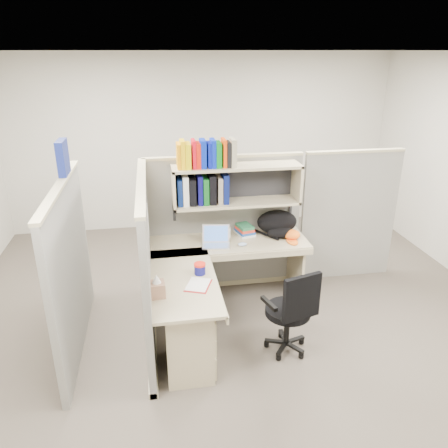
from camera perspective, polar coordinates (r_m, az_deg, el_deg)
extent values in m
plane|color=#3C362F|center=(4.72, 1.91, -13.22)|extent=(6.00, 6.00, 0.00)
plane|color=#B3AFA1|center=(6.97, -2.88, 10.54)|extent=(6.00, 0.00, 6.00)
plane|color=silver|center=(3.87, 2.44, 21.64)|extent=(6.00, 6.00, 0.00)
cube|color=slate|center=(5.12, 0.04, -0.08)|extent=(1.80, 0.06, 1.60)
cube|color=tan|center=(4.88, 0.05, 8.84)|extent=(1.80, 0.08, 0.03)
cube|color=slate|center=(4.24, -10.01, -5.32)|extent=(0.06, 1.80, 1.60)
cube|color=tan|center=(3.94, -10.78, 5.29)|extent=(0.08, 1.80, 0.03)
cube|color=slate|center=(4.32, -19.37, -5.80)|extent=(0.06, 1.80, 1.60)
cube|color=slate|center=(5.58, 15.95, 0.91)|extent=(1.20, 0.06, 1.60)
cube|color=navy|center=(4.31, -20.32, 8.14)|extent=(0.07, 0.27, 0.32)
cube|color=white|center=(4.22, -9.92, 0.48)|extent=(0.00, 0.21, 0.28)
cube|color=tan|center=(4.72, 1.66, 7.51)|extent=(1.40, 0.34, 0.03)
cube|color=tan|center=(4.84, 1.61, 2.80)|extent=(1.40, 0.34, 0.03)
cube|color=tan|center=(4.69, -6.62, 4.69)|extent=(0.03, 0.34, 0.44)
cube|color=tan|center=(4.95, 9.48, 5.44)|extent=(0.03, 0.34, 0.44)
cube|color=black|center=(4.93, 1.28, 5.66)|extent=(1.38, 0.01, 0.41)
cube|color=orange|center=(4.59, -5.98, 8.85)|extent=(0.03, 0.20, 0.26)
cube|color=#DEAB04|center=(4.59, -5.44, 9.06)|extent=(0.05, 0.20, 0.29)
cube|color=#D8BE04|center=(4.60, -4.77, 8.91)|extent=(0.06, 0.20, 0.26)
cube|color=red|center=(4.60, -3.99, 9.13)|extent=(0.04, 0.20, 0.29)
cube|color=red|center=(4.61, -3.44, 8.97)|extent=(0.05, 0.20, 0.26)
cube|color=#051DA1|center=(4.61, -2.78, 9.19)|extent=(0.06, 0.20, 0.29)
cube|color=#041291|center=(4.62, -1.99, 9.04)|extent=(0.04, 0.20, 0.26)
cube|color=#051CA3|center=(4.62, -1.46, 9.24)|extent=(0.04, 0.20, 0.29)
cube|color=#086E14|center=(4.63, -0.80, 9.09)|extent=(0.06, 0.20, 0.26)
cube|color=#D93C05|center=(4.64, -0.02, 9.30)|extent=(0.04, 0.20, 0.29)
cube|color=black|center=(4.65, 0.51, 9.13)|extent=(0.05, 0.20, 0.26)
cube|color=gray|center=(4.65, 1.16, 9.34)|extent=(0.06, 0.20, 0.29)
cube|color=#07194D|center=(4.73, -5.83, 4.29)|extent=(0.05, 0.24, 0.29)
cube|color=silver|center=(4.73, -5.08, 4.51)|extent=(0.06, 0.24, 0.32)
cube|color=black|center=(4.74, -4.21, 4.38)|extent=(0.07, 0.24, 0.29)
cube|color=#08074B|center=(4.74, -3.22, 4.61)|extent=(0.05, 0.24, 0.32)
cube|color=#0A4916|center=(4.75, -2.48, 4.48)|extent=(0.06, 0.24, 0.29)
cube|color=black|center=(4.76, -1.62, 4.69)|extent=(0.07, 0.24, 0.32)
cube|color=gray|center=(4.77, -0.64, 4.57)|extent=(0.05, 0.24, 0.29)
cube|color=#07114C|center=(4.78, 0.10, 4.78)|extent=(0.06, 0.24, 0.32)
cube|color=tan|center=(4.86, 0.69, -2.45)|extent=(1.74, 0.60, 0.03)
cube|color=tan|center=(4.11, -5.29, -7.34)|extent=(0.60, 1.34, 0.03)
cube|color=tan|center=(4.60, 1.35, -4.36)|extent=(1.74, 0.02, 0.07)
cube|color=tan|center=(4.15, -1.11, -7.46)|extent=(0.02, 1.34, 0.07)
cube|color=tan|center=(4.02, -4.68, -14.44)|extent=(0.40, 0.55, 0.68)
cube|color=tan|center=(3.92, -1.65, -11.82)|extent=(0.02, 0.50, 0.16)
cube|color=tan|center=(4.02, -1.62, -13.95)|extent=(0.02, 0.50, 0.16)
cube|color=tan|center=(4.16, -1.59, -16.41)|extent=(0.02, 0.50, 0.22)
cube|color=#B2B2B7|center=(3.92, -1.50, -11.81)|extent=(0.01, 0.12, 0.01)
cube|color=tan|center=(5.23, 9.31, -5.33)|extent=(0.03, 0.55, 0.70)
cylinder|color=#10105E|center=(4.16, -3.17, -5.95)|extent=(0.11, 0.11, 0.09)
cylinder|color=red|center=(4.13, -3.19, -5.30)|extent=(0.11, 0.11, 0.02)
ellipsoid|color=#9BB4DC|center=(4.74, 2.43, -2.66)|extent=(0.12, 0.10, 0.04)
cylinder|color=silver|center=(4.94, 0.42, -1.14)|extent=(0.09, 0.09, 0.11)
cylinder|color=black|center=(4.21, 8.34, -11.17)|extent=(0.43, 0.43, 0.07)
cube|color=black|center=(3.94, 10.13, -9.45)|extent=(0.37, 0.15, 0.43)
cylinder|color=black|center=(4.31, 8.21, -13.14)|extent=(0.06, 0.06, 0.37)
cylinder|color=black|center=(4.43, 8.06, -15.41)|extent=(0.41, 0.41, 0.09)
cube|color=black|center=(4.03, 5.88, -10.29)|extent=(0.10, 0.24, 0.04)
cube|color=black|center=(4.24, 10.87, -8.82)|extent=(0.10, 0.24, 0.04)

